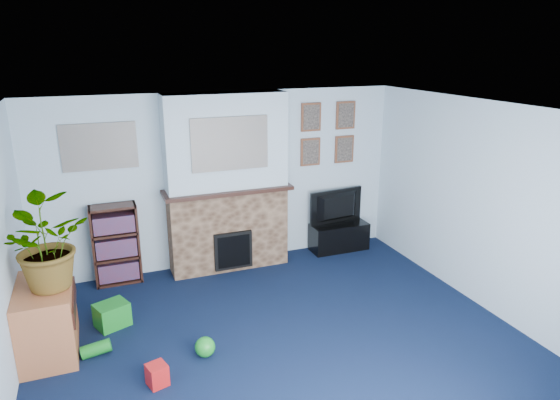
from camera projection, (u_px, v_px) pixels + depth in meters
name	position (u px, v px, depth m)	size (l,w,h in m)	color
floor	(283.00, 343.00, 5.20)	(5.00, 4.50, 0.01)	#0E1835
ceiling	(283.00, 112.00, 4.48)	(5.00, 4.50, 0.01)	white
wall_back	(223.00, 180.00, 6.84)	(5.00, 0.04, 2.40)	silver
wall_front	(427.00, 372.00, 2.84)	(5.00, 0.04, 2.40)	silver
wall_right	(486.00, 207.00, 5.70)	(0.04, 4.50, 2.40)	silver
chimney_breast	(227.00, 185.00, 6.67)	(1.72, 0.50, 2.40)	brown
collage_main	(230.00, 144.00, 6.30)	(1.00, 0.03, 0.68)	gray
collage_left	(99.00, 147.00, 6.13)	(0.90, 0.03, 0.58)	gray
portrait_tl	(311.00, 117.00, 7.03)	(0.30, 0.03, 0.40)	brown
portrait_tr	(346.00, 115.00, 7.22)	(0.30, 0.03, 0.40)	brown
portrait_bl	(310.00, 152.00, 7.18)	(0.30, 0.03, 0.40)	brown
portrait_br	(344.00, 149.00, 7.37)	(0.30, 0.03, 0.40)	brown
tv_stand	(339.00, 235.00, 7.53)	(0.86, 0.36, 0.41)	black
television	(339.00, 207.00, 7.41)	(0.88, 0.12, 0.51)	black
bookshelf	(116.00, 246.00, 6.42)	(0.58, 0.28, 1.05)	#321912
sideboard	(47.00, 320.00, 4.98)	(0.51, 0.93, 0.72)	#BC663C
potted_plant	(41.00, 245.00, 4.71)	(0.80, 0.69, 0.89)	#26661E
mantel_clock	(224.00, 184.00, 6.60)	(0.09, 0.06, 0.13)	gold
mantel_candle	(254.00, 180.00, 6.74)	(0.05, 0.05, 0.14)	#B2BFC6
mantel_teddy	(191.00, 187.00, 6.45)	(0.13, 0.13, 0.13)	gray
mantel_can	(282.00, 179.00, 6.88)	(0.06, 0.06, 0.12)	red
green_crate	(112.00, 314.00, 5.49)	(0.34, 0.27, 0.27)	#198C26
toy_ball	(205.00, 348.00, 4.97)	(0.20, 0.20, 0.20)	#198C26
toy_block	(157.00, 374.00, 4.54)	(0.17, 0.17, 0.21)	red
toy_tube	(96.00, 349.00, 4.99)	(0.13, 0.13, 0.28)	#198C26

